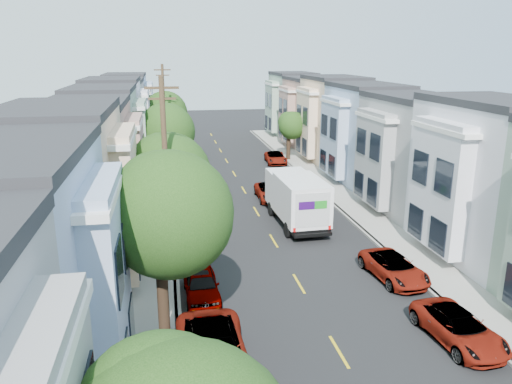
{
  "coord_description": "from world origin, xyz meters",
  "views": [
    {
      "loc": [
        -6.16,
        -22.08,
        11.17
      ],
      "look_at": [
        -0.47,
        9.51,
        2.2
      ],
      "focal_mm": 35.0,
      "sensor_mm": 36.0,
      "label": 1
    }
  ],
  "objects": [
    {
      "name": "ground",
      "position": [
        0.0,
        0.0,
        0.0
      ],
      "size": [
        160.0,
        160.0,
        0.0
      ],
      "primitive_type": "plane",
      "color": "black",
      "rests_on": "ground"
    },
    {
      "name": "road_slab",
      "position": [
        0.0,
        15.0,
        0.01
      ],
      "size": [
        12.0,
        70.0,
        0.02
      ],
      "primitive_type": "cube",
      "color": "black",
      "rests_on": "ground"
    },
    {
      "name": "curb_left",
      "position": [
        -6.05,
        15.0,
        0.07
      ],
      "size": [
        0.3,
        70.0,
        0.15
      ],
      "primitive_type": "cube",
      "color": "gray",
      "rests_on": "ground"
    },
    {
      "name": "curb_right",
      "position": [
        6.05,
        15.0,
        0.07
      ],
      "size": [
        0.3,
        70.0,
        0.15
      ],
      "primitive_type": "cube",
      "color": "gray",
      "rests_on": "ground"
    },
    {
      "name": "sidewalk_left",
      "position": [
        -7.35,
        15.0,
        0.07
      ],
      "size": [
        2.6,
        70.0,
        0.15
      ],
      "primitive_type": "cube",
      "color": "gray",
      "rests_on": "ground"
    },
    {
      "name": "sidewalk_right",
      "position": [
        7.35,
        15.0,
        0.07
      ],
      "size": [
        2.6,
        70.0,
        0.15
      ],
      "primitive_type": "cube",
      "color": "gray",
      "rests_on": "ground"
    },
    {
      "name": "centerline",
      "position": [
        0.0,
        15.0,
        0.0
      ],
      "size": [
        0.12,
        70.0,
        0.01
      ],
      "primitive_type": "cube",
      "color": "gold",
      "rests_on": "ground"
    },
    {
      "name": "townhouse_row_left",
      "position": [
        -11.15,
        15.0,
        0.0
      ],
      "size": [
        5.0,
        70.0,
        8.5
      ],
      "primitive_type": "cube",
      "color": "#9B9B9B",
      "rests_on": "ground"
    },
    {
      "name": "townhouse_row_right",
      "position": [
        11.15,
        15.0,
        0.0
      ],
      "size": [
        5.0,
        70.0,
        8.5
      ],
      "primitive_type": "cube",
      "color": "#9B9B9B",
      "rests_on": "ground"
    },
    {
      "name": "tree_b",
      "position": [
        -6.3,
        -4.69,
        5.52
      ],
      "size": [
        4.7,
        4.7,
        7.9
      ],
      "color": "black",
      "rests_on": "ground"
    },
    {
      "name": "tree_c",
      "position": [
        -6.3,
        4.61,
        4.76
      ],
      "size": [
        4.7,
        4.7,
        7.13
      ],
      "color": "black",
      "rests_on": "ground"
    },
    {
      "name": "tree_d",
      "position": [
        -6.3,
        18.99,
        4.95
      ],
      "size": [
        4.7,
        4.7,
        7.32
      ],
      "color": "black",
      "rests_on": "ground"
    },
    {
      "name": "tree_e",
      "position": [
        -6.3,
        32.86,
        4.92
      ],
      "size": [
        4.7,
        4.7,
        7.29
      ],
      "color": "black",
      "rests_on": "ground"
    },
    {
      "name": "tree_far_r",
      "position": [
        6.89,
        29.19,
        3.71
      ],
      "size": [
        2.96,
        2.96,
        5.24
      ],
      "color": "black",
      "rests_on": "ground"
    },
    {
      "name": "utility_pole_near",
      "position": [
        -6.3,
        2.0,
        5.15
      ],
      "size": [
        1.6,
        0.26,
        10.0
      ],
      "color": "#42301E",
      "rests_on": "ground"
    },
    {
      "name": "utility_pole_far",
      "position": [
        -6.3,
        28.0,
        5.15
      ],
      "size": [
        1.6,
        0.26,
        10.0
      ],
      "color": "#42301E",
      "rests_on": "ground"
    },
    {
      "name": "fedex_truck",
      "position": [
        2.15,
        8.82,
        1.88
      ],
      "size": [
        2.7,
        7.02,
        3.37
      ],
      "rotation": [
        0.0,
        0.0,
        0.03
      ],
      "color": "white",
      "rests_on": "ground"
    },
    {
      "name": "lead_sedan",
      "position": [
        1.63,
        14.81,
        0.63
      ],
      "size": [
        2.18,
        4.56,
        1.25
      ],
      "primitive_type": "imported",
      "rotation": [
        0.0,
        0.0,
        -0.02
      ],
      "color": "black",
      "rests_on": "ground"
    },
    {
      "name": "parked_left_b",
      "position": [
        -4.9,
        -6.31,
        0.76
      ],
      "size": [
        2.57,
        5.48,
        1.52
      ],
      "primitive_type": "imported",
      "rotation": [
        0.0,
        0.0,
        0.01
      ],
      "color": "black",
      "rests_on": "ground"
    },
    {
      "name": "parked_left_c",
      "position": [
        -4.9,
        -0.61,
        0.67
      ],
      "size": [
        1.66,
        4.15,
        1.34
      ],
      "primitive_type": "imported",
      "rotation": [
        0.0,
        0.0,
        0.02
      ],
      "color": "#9C9C9C",
      "rests_on": "ground"
    },
    {
      "name": "parked_left_d",
      "position": [
        -4.9,
        11.58,
        0.69
      ],
      "size": [
        1.61,
        4.21,
        1.39
      ],
      "primitive_type": "imported",
      "rotation": [
        0.0,
        0.0,
        -0.03
      ],
      "color": "#380703",
      "rests_on": "ground"
    },
    {
      "name": "parked_right_a",
      "position": [
        4.9,
        -6.17,
        0.62
      ],
      "size": [
        2.44,
        4.6,
        1.23
      ],
      "primitive_type": "imported",
      "rotation": [
        0.0,
        0.0,
        0.09
      ],
      "color": "#2F3335",
      "rests_on": "ground"
    },
    {
      "name": "parked_right_b",
      "position": [
        4.9,
        -0.3,
        0.62
      ],
      "size": [
        2.5,
        4.64,
        1.24
      ],
      "primitive_type": "imported",
      "rotation": [
        0.0,
        0.0,
        0.1
      ],
      "color": "white",
      "rests_on": "ground"
    },
    {
      "name": "parked_right_c",
      "position": [
        4.9,
        16.28,
        0.66
      ],
      "size": [
        1.47,
        3.96,
        1.31
      ],
      "primitive_type": "imported",
      "rotation": [
        0.0,
        0.0,
        -0.02
      ],
      "color": "black",
      "rests_on": "ground"
    },
    {
      "name": "parked_right_d",
      "position": [
        4.9,
        27.8,
        0.61
      ],
      "size": [
        2.35,
        4.52,
        1.22
      ],
      "primitive_type": "imported",
      "rotation": [
        0.0,
        0.0,
        -0.08
      ],
      "color": "black",
      "rests_on": "ground"
    }
  ]
}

